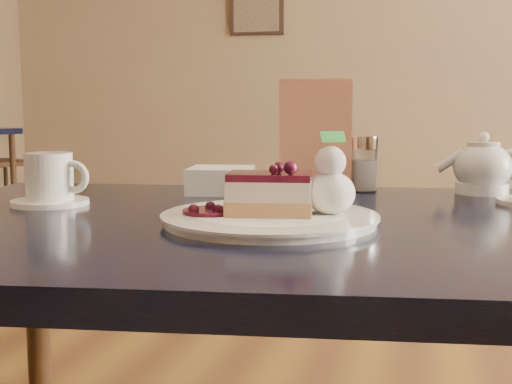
% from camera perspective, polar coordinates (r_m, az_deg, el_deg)
% --- Properties ---
extents(main_table, '(1.19, 0.88, 0.68)m').
position_cam_1_polar(main_table, '(0.89, 1.46, -6.81)').
color(main_table, black).
rests_on(main_table, ground).
extents(dessert_plate, '(0.27, 0.27, 0.01)m').
position_cam_1_polar(dessert_plate, '(0.83, 1.23, -2.41)').
color(dessert_plate, white).
rests_on(dessert_plate, main_table).
extents(cheesecake_slice, '(0.12, 0.09, 0.05)m').
position_cam_1_polar(cheesecake_slice, '(0.83, 1.23, -0.16)').
color(cheesecake_slice, '#E0A570').
rests_on(cheesecake_slice, dessert_plate).
extents(whipped_cream, '(0.07, 0.07, 0.06)m').
position_cam_1_polar(whipped_cream, '(0.83, 6.59, -0.06)').
color(whipped_cream, white).
rests_on(whipped_cream, dessert_plate).
extents(berry_sauce, '(0.07, 0.07, 0.01)m').
position_cam_1_polar(berry_sauce, '(0.84, -4.08, -1.75)').
color(berry_sauce, '#3C1021').
rests_on(berry_sauce, dessert_plate).
extents(coffee_set, '(0.13, 0.12, 0.08)m').
position_cam_1_polar(coffee_set, '(1.04, -17.78, 0.86)').
color(coffee_set, white).
rests_on(coffee_set, main_table).
extents(tea_set, '(0.22, 0.22, 0.10)m').
position_cam_1_polar(tea_set, '(1.17, 20.23, 1.60)').
color(tea_set, white).
rests_on(tea_set, main_table).
extents(menu_card, '(0.13, 0.05, 0.20)m').
position_cam_1_polar(menu_card, '(1.14, 5.31, 4.97)').
color(menu_card, beige).
rests_on(menu_card, main_table).
extents(sugar_shaker, '(0.05, 0.05, 0.10)m').
position_cam_1_polar(sugar_shaker, '(1.17, 9.48, 2.54)').
color(sugar_shaker, white).
rests_on(sugar_shaker, main_table).
extents(napkin_stack, '(0.12, 0.12, 0.05)m').
position_cam_1_polar(napkin_stack, '(1.14, -3.14, 1.06)').
color(napkin_stack, white).
rests_on(napkin_stack, main_table).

